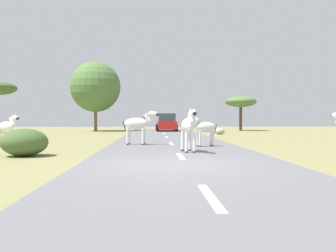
{
  "coord_description": "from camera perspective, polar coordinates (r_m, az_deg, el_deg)",
  "views": [
    {
      "loc": [
        -0.44,
        -9.59,
        1.32
      ],
      "look_at": [
        0.54,
        13.09,
        0.82
      ],
      "focal_mm": 37.67,
      "sensor_mm": 36.0,
      "label": 1
    }
  ],
  "objects": [
    {
      "name": "bush_1",
      "position": [
        13.18,
        -22.21,
        -2.46
      ],
      "size": [
        1.6,
        1.44,
        0.96
      ],
      "primitive_type": "ellipsoid",
      "color": "#425B2D",
      "rests_on": "ground_plane"
    },
    {
      "name": "zebra_1",
      "position": [
        15.91,
        5.8,
        -0.26
      ],
      "size": [
        1.48,
        0.61,
        1.41
      ],
      "rotation": [
        0.0,
        0.0,
        1.81
      ],
      "color": "silver",
      "rests_on": "road"
    },
    {
      "name": "ground_plane",
      "position": [
        9.69,
        0.15,
        -6.54
      ],
      "size": [
        90.0,
        90.0,
        0.0
      ],
      "primitive_type": "plane",
      "color": "olive"
    },
    {
      "name": "zebra_2",
      "position": [
        16.98,
        -4.88,
        0.33
      ],
      "size": [
        1.75,
        0.65,
        1.66
      ],
      "rotation": [
        0.0,
        0.0,
        4.54
      ],
      "color": "silver",
      "rests_on": "road"
    },
    {
      "name": "car_0",
      "position": [
        35.08,
        -0.27,
        0.5
      ],
      "size": [
        2.11,
        4.39,
        1.74
      ],
      "rotation": [
        0.0,
        0.0,
        0.03
      ],
      "color": "red",
      "rests_on": "road"
    },
    {
      "name": "rock_1",
      "position": [
        29.09,
        8.39,
        -0.85
      ],
      "size": [
        0.78,
        0.7,
        0.51
      ],
      "primitive_type": "ellipsoid",
      "color": "#A89E8C",
      "rests_on": "ground_plane"
    },
    {
      "name": "tree_2",
      "position": [
        36.9,
        -11.66,
        6.21
      ],
      "size": [
        5.12,
        5.12,
        7.08
      ],
      "color": "brown",
      "rests_on": "ground_plane"
    },
    {
      "name": "tree_0",
      "position": [
        38.25,
        11.69,
        3.83
      ],
      "size": [
        3.31,
        3.31,
        3.66
      ],
      "color": "#4C3823",
      "rests_on": "ground_plane"
    },
    {
      "name": "rock_0",
      "position": [
        29.89,
        -21.17,
        -0.88
      ],
      "size": [
        0.79,
        0.63,
        0.49
      ],
      "primitive_type": "ellipsoid",
      "color": "gray",
      "rests_on": "ground_plane"
    },
    {
      "name": "zebra_0",
      "position": [
        13.21,
        3.38,
        0.02
      ],
      "size": [
        0.59,
        1.74,
        1.64
      ],
      "rotation": [
        0.0,
        0.0,
        3.26
      ],
      "color": "silver",
      "rests_on": "road"
    },
    {
      "name": "lane_markings",
      "position": [
        8.73,
        3.65,
        -7.06
      ],
      "size": [
        0.16,
        56.0,
        0.01
      ],
      "color": "silver",
      "rests_on": "road"
    },
    {
      "name": "zebra_3",
      "position": [
        18.13,
        -24.53,
        -0.17
      ],
      "size": [
        1.37,
        1.16,
        1.5
      ],
      "rotation": [
        0.0,
        0.0,
        4.05
      ],
      "color": "silver",
      "rests_on": "ground_plane"
    },
    {
      "name": "road",
      "position": [
        9.72,
        3.02,
        -6.37
      ],
      "size": [
        6.0,
        64.0,
        0.05
      ],
      "primitive_type": "cube",
      "color": "slate",
      "rests_on": "ground_plane"
    }
  ]
}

